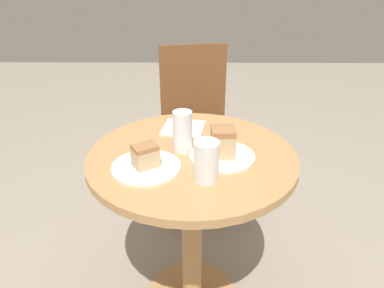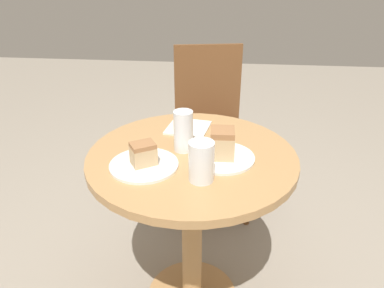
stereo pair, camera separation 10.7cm
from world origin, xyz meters
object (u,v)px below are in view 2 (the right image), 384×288
object	(u,v)px
cake_slice_far	(222,143)
glass_water	(183,133)
glass_lemonade	(201,163)
cake_slice_near	(143,154)
plate_far	(222,157)
chair	(209,127)
plate_near	(144,165)

from	to	relation	value
cake_slice_far	glass_water	distance (m)	0.15
cake_slice_far	glass_lemonade	size ratio (longest dim) A/B	0.77
cake_slice_near	cake_slice_far	bearing A→B (deg)	16.60
plate_far	cake_slice_near	bearing A→B (deg)	-163.40
chair	cake_slice_far	xyz separation A→B (m)	(0.08, -0.83, 0.32)
plate_near	glass_water	bearing A→B (deg)	47.64
chair	cake_slice_near	bearing A→B (deg)	-111.21
cake_slice_far	glass_water	bearing A→B (deg)	159.33
chair	glass_lemonade	size ratio (longest dim) A/B	6.92
chair	glass_water	xyz separation A→B (m)	(-0.06, -0.78, 0.33)
cake_slice_far	glass_lemonade	distance (m)	0.16
chair	plate_far	distance (m)	0.88
chair	glass_lemonade	world-z (taller)	chair
plate_far	cake_slice_near	world-z (taller)	cake_slice_near
chair	cake_slice_near	distance (m)	0.98
chair	cake_slice_far	distance (m)	0.90
chair	glass_water	distance (m)	0.85
cake_slice_near	glass_water	size ratio (longest dim) A/B	0.67
plate_near	glass_water	xyz separation A→B (m)	(0.12, 0.13, 0.07)
plate_near	glass_lemonade	distance (m)	0.22
plate_far	cake_slice_far	xyz separation A→B (m)	(-0.00, 0.00, 0.06)
plate_near	cake_slice_far	size ratio (longest dim) A/B	2.28
plate_near	glass_water	distance (m)	0.19
plate_near	glass_lemonade	bearing A→B (deg)	-17.88
plate_near	plate_far	distance (m)	0.27
glass_water	chair	bearing A→B (deg)	85.76
cake_slice_far	glass_lemonade	xyz separation A→B (m)	(-0.06, -0.14, 0.00)
plate_far	cake_slice_far	distance (m)	0.06
chair	glass_water	bearing A→B (deg)	-104.41
chair	glass_lemonade	distance (m)	1.03
glass_lemonade	glass_water	size ratio (longest dim) A/B	0.88
cake_slice_near	plate_far	bearing A→B (deg)	16.60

